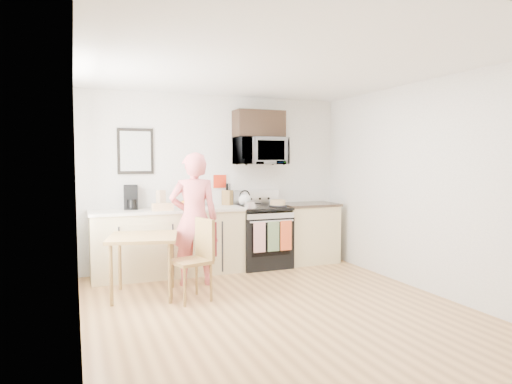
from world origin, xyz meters
name	(u,v)px	position (x,y,z in m)	size (l,w,h in m)	color
floor	(279,311)	(0.00, 0.00, 0.00)	(4.60, 4.60, 0.00)	olive
back_wall	(216,181)	(0.00, 2.30, 1.30)	(4.00, 0.04, 2.60)	beige
front_wall	(443,215)	(0.00, -2.30, 1.30)	(4.00, 0.04, 2.60)	beige
left_wall	(77,196)	(-2.00, 0.00, 1.30)	(0.04, 4.60, 2.60)	beige
right_wall	(428,187)	(2.00, 0.00, 1.30)	(0.04, 4.60, 2.60)	beige
ceiling	(280,66)	(0.00, 0.00, 2.60)	(4.00, 4.60, 0.04)	white
window	(80,167)	(-1.96, 0.80, 1.55)	(0.06, 1.40, 1.50)	silver
cabinet_left	(169,243)	(-0.80, 2.00, 0.45)	(2.10, 0.60, 0.90)	#D0BE85
countertop_left	(168,210)	(-0.80, 2.00, 0.92)	(2.14, 0.64, 0.04)	beige
cabinet_right	(308,234)	(1.43, 2.00, 0.45)	(0.84, 0.60, 0.90)	#D0BE85
countertop_right	(308,204)	(1.43, 2.00, 0.92)	(0.88, 0.64, 0.04)	black
range	(263,238)	(0.63, 1.98, 0.44)	(0.76, 0.70, 1.16)	black
microwave	(260,151)	(0.63, 2.08, 1.76)	(0.76, 0.51, 0.42)	silver
upper_cabinet	(259,124)	(0.63, 2.12, 2.18)	(0.76, 0.35, 0.40)	black
wall_art	(135,151)	(-1.20, 2.28, 1.75)	(0.50, 0.04, 0.65)	black
wall_trivet	(220,181)	(0.05, 2.28, 1.30)	(0.20, 0.02, 0.20)	red
person	(194,219)	(-0.59, 1.37, 0.86)	(0.63, 0.41, 1.72)	#C1353A
dining_table	(143,243)	(-1.28, 1.08, 0.65)	(0.82, 0.82, 0.73)	brown
chair	(201,247)	(-0.67, 0.74, 0.61)	(0.52, 0.49, 0.94)	brown
knife_block	(227,198)	(0.15, 2.22, 1.05)	(0.10, 0.14, 0.23)	brown
utensil_crock	(200,196)	(-0.28, 2.22, 1.08)	(0.12, 0.12, 0.36)	red
fruit_bowl	(186,205)	(-0.52, 2.07, 0.98)	(0.31, 0.31, 0.11)	white
milk_carton	(161,200)	(-0.89, 2.03, 1.07)	(0.10, 0.10, 0.26)	tan
coffee_maker	(131,198)	(-1.29, 2.15, 1.10)	(0.22, 0.30, 0.34)	black
bread_bag	(163,207)	(-0.92, 1.79, 0.99)	(0.28, 0.13, 0.10)	tan
cake	(278,203)	(0.85, 1.90, 0.97)	(0.28, 0.28, 0.09)	black
kettle	(245,199)	(0.39, 2.10, 1.03)	(0.19, 0.19, 0.25)	white
pot	(251,205)	(0.36, 1.78, 0.97)	(0.18, 0.29, 0.09)	silver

